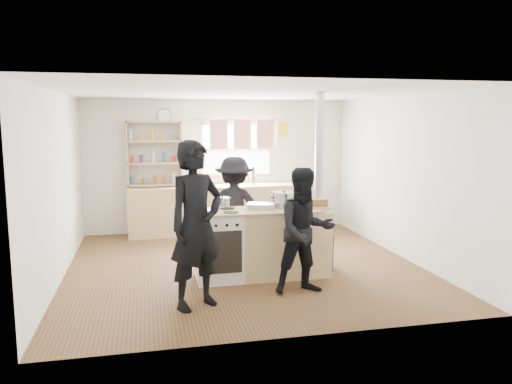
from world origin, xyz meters
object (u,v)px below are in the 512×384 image
thermos (253,176)px  person_near_left (196,225)px  stockpot_stove (222,203)px  flue_heater (318,224)px  skillet_greens (206,211)px  person_near_right (305,231)px  cooking_island (262,243)px  stockpot_counter (284,200)px  bread_board (319,204)px  person_far (235,208)px  roast_tray (262,206)px

thermos → person_near_left: bearing=-111.4°
stockpot_stove → flue_heater: flue_heater is taller
skillet_greens → person_near_right: bearing=-27.8°
cooking_island → flue_heater: (0.87, 0.19, 0.18)m
skillet_greens → stockpot_stove: 0.44m
flue_heater → person_near_left: flue_heater is taller
skillet_greens → stockpot_counter: size_ratio=1.17×
stockpot_counter → bread_board: bearing=-17.8°
person_far → person_near_left: bearing=81.8°
bread_board → thermos: bearing=96.2°
thermos → person_near_right: person_near_right is taller
skillet_greens → bread_board: bread_board is taller
bread_board → person_near_left: (-1.76, -0.86, -0.03)m
person_near_left → person_near_right: person_near_left is taller
cooking_island → bread_board: size_ratio=6.41×
stockpot_stove → person_far: size_ratio=0.13×
roast_tray → stockpot_counter: 0.34m
skillet_greens → person_near_left: size_ratio=0.20×
cooking_island → person_near_left: size_ratio=1.04×
skillet_greens → person_near_right: size_ratio=0.24×
thermos → person_near_right: (-0.10, -3.50, -0.29)m
skillet_greens → roast_tray: roast_tray is taller
stockpot_stove → stockpot_counter: size_ratio=0.64×
skillet_greens → flue_heater: flue_heater is taller
thermos → roast_tray: 2.78m
person_near_left → stockpot_stove: bearing=37.6°
person_near_right → bread_board: bearing=55.5°
thermos → skillet_greens: size_ratio=0.89×
person_near_right → roast_tray: bearing=112.9°
stockpot_stove → bread_board: bearing=-12.4°
cooking_island → person_near_left: 1.43m
skillet_greens → stockpot_stove: bearing=52.2°
thermos → person_far: person_far is taller
flue_heater → person_far: flue_heater is taller
stockpot_counter → bread_board: 0.48m
thermos → roast_tray: size_ratio=0.77×
thermos → flue_heater: 2.64m
thermos → roast_tray: (-0.47, -2.74, -0.09)m
skillet_greens → flue_heater: 1.70m
skillet_greens → stockpot_counter: 1.13m
stockpot_stove → person_near_right: size_ratio=0.13×
stockpot_counter → stockpot_stove: bearing=170.6°
roast_tray → bread_board: 0.79m
bread_board → person_near_right: 0.81m
skillet_greens → bread_board: (1.56, 0.06, 0.02)m
skillet_greens → person_far: person_far is taller
flue_heater → person_near_right: (-0.49, -0.92, 0.13)m
cooking_island → person_near_right: size_ratio=1.27×
cooking_island → flue_heater: flue_heater is taller
bread_board → stockpot_stove: bearing=167.6°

